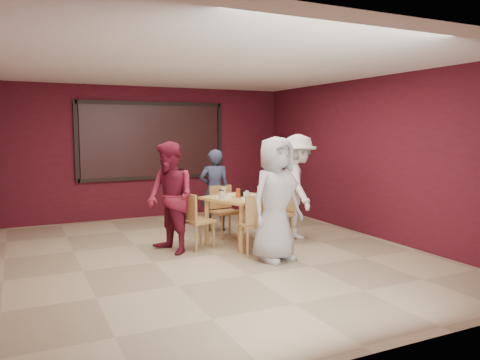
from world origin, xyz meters
name	(u,v)px	position (x,y,z in m)	size (l,w,h in m)	color
floor	(215,255)	(0.00, 0.00, 0.00)	(7.00, 7.00, 0.00)	tan
window_blinds	(153,141)	(0.00, 3.45, 1.65)	(3.00, 0.02, 1.50)	black
dining_table	(241,203)	(0.64, 0.40, 0.70)	(1.28, 1.28, 0.95)	tan
chair_front	(256,221)	(0.55, -0.31, 0.53)	(0.49, 0.49, 0.93)	#A67A40
chair_back	(224,208)	(0.62, 1.09, 0.51)	(0.47, 0.47, 0.90)	#A67A40
chair_left	(194,218)	(-0.17, 0.45, 0.51)	(0.54, 0.54, 0.89)	#A67A40
chair_right	(281,210)	(1.38, 0.39, 0.53)	(0.48, 0.48, 0.94)	#A67A40
diner_front	(276,199)	(0.68, -0.66, 0.90)	(0.88, 0.57, 1.79)	#AEAEAE
diner_back	(215,190)	(0.65, 1.57, 0.76)	(0.56, 0.37, 1.53)	#2A324B
diner_left	(170,198)	(-0.57, 0.40, 0.86)	(0.83, 0.65, 1.71)	maroon
diner_right	(298,186)	(1.75, 0.45, 0.91)	(1.17, 0.67, 1.81)	silver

